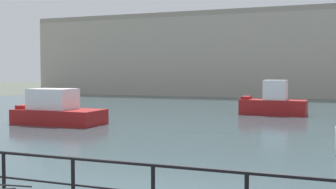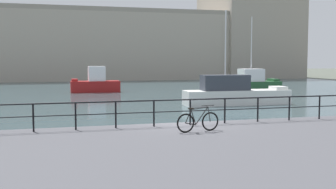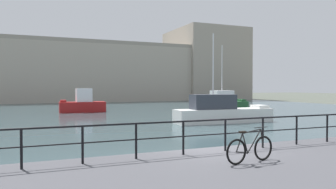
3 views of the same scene
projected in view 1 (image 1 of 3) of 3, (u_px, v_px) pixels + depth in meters
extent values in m
cube|color=#33474C|center=(283.00, 112.00, 36.77)|extent=(80.00, 60.00, 0.01)
cube|color=#A89E8E|center=(309.00, 57.00, 61.97)|extent=(78.99, 15.44, 10.92)
cube|color=gray|center=(305.00, 8.00, 54.80)|extent=(78.99, 0.60, 0.70)
cube|color=maroon|center=(273.00, 107.00, 34.73)|extent=(5.07, 2.04, 1.16)
cube|color=silver|center=(275.00, 90.00, 34.60)|extent=(1.73, 1.63, 1.55)
cube|color=maroon|center=(246.00, 98.00, 35.50)|extent=(0.63, 1.38, 0.24)
cube|color=maroon|center=(59.00, 117.00, 28.43)|extent=(5.65, 2.76, 0.95)
cube|color=silver|center=(53.00, 99.00, 28.54)|extent=(2.74, 2.06, 1.31)
cube|color=maroon|center=(29.00, 106.00, 29.27)|extent=(0.68, 1.93, 0.24)
cylinder|color=black|center=(4.00, 180.00, 8.48)|extent=(0.07, 0.07, 1.05)
cylinder|color=black|center=(73.00, 188.00, 7.91)|extent=(0.07, 0.07, 1.05)
cylinder|color=black|center=(111.00, 162.00, 7.60)|extent=(20.18, 0.06, 0.06)
cylinder|color=black|center=(112.00, 189.00, 7.62)|extent=(20.18, 0.04, 0.04)
cylinder|color=black|center=(15.00, 186.00, 6.31)|extent=(0.52, 0.10, 0.02)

